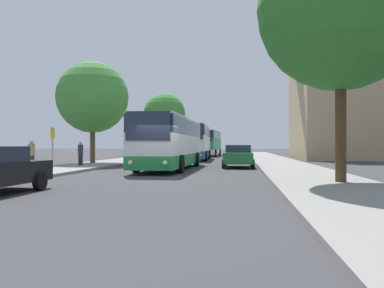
% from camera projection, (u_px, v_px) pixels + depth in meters
% --- Properties ---
extents(ground_plane, '(300.00, 300.00, 0.00)m').
position_uv_depth(ground_plane, '(163.00, 176.00, 18.58)').
color(ground_plane, '#38383A').
rests_on(ground_plane, ground).
extents(sidewalk_left, '(4.00, 120.00, 0.15)m').
position_uv_depth(sidewalk_left, '(31.00, 173.00, 19.47)').
color(sidewalk_left, gray).
rests_on(sidewalk_left, ground_plane).
extents(sidewalk_right, '(4.00, 120.00, 0.15)m').
position_uv_depth(sidewalk_right, '(308.00, 176.00, 17.69)').
color(sidewalk_right, gray).
rests_on(sidewalk_right, ground_plane).
extents(building_right_background, '(16.61, 13.41, 16.39)m').
position_uv_depth(building_right_background, '(373.00, 85.00, 41.53)').
color(building_right_background, tan).
rests_on(building_right_background, ground_plane).
extents(bus_front, '(2.89, 11.44, 3.22)m').
position_uv_depth(bus_front, '(170.00, 142.00, 23.85)').
color(bus_front, '#238942').
rests_on(bus_front, ground_plane).
extents(bus_middle, '(2.98, 11.12, 3.53)m').
position_uv_depth(bus_middle, '(196.00, 142.00, 38.89)').
color(bus_middle, '#2D519E').
rests_on(bus_middle, ground_plane).
extents(bus_rear, '(2.97, 12.08, 3.52)m').
position_uv_depth(bus_rear, '(209.00, 143.00, 53.57)').
color(bus_rear, silver).
rests_on(bus_rear, ground_plane).
extents(parked_car_right_near, '(2.10, 4.39, 1.54)m').
position_uv_depth(parked_car_right_near, '(238.00, 156.00, 25.70)').
color(parked_car_right_near, '#236B38').
rests_on(parked_car_right_near, ground_plane).
extents(bus_stop_sign, '(0.08, 0.45, 2.41)m').
position_uv_depth(bus_stop_sign, '(53.00, 143.00, 21.30)').
color(bus_stop_sign, gray).
rests_on(bus_stop_sign, sidewalk_left).
extents(pedestrian_waiting_near, '(0.36, 0.36, 1.63)m').
position_uv_depth(pedestrian_waiting_near, '(80.00, 153.00, 25.66)').
color(pedestrian_waiting_near, '#23232D').
rests_on(pedestrian_waiting_near, sidewalk_left).
extents(pedestrian_waiting_far, '(0.36, 0.36, 1.69)m').
position_uv_depth(pedestrian_waiting_far, '(32.00, 155.00, 20.54)').
color(pedestrian_waiting_far, '#23232D').
rests_on(pedestrian_waiting_far, sidewalk_left).
extents(tree_left_near, '(5.61, 5.61, 7.96)m').
position_uv_depth(tree_left_near, '(93.00, 97.00, 29.48)').
color(tree_left_near, brown).
rests_on(tree_left_near, sidewalk_left).
extents(tree_left_far, '(5.55, 5.55, 8.27)m').
position_uv_depth(tree_left_far, '(165.00, 114.00, 49.52)').
color(tree_left_far, '#47331E').
rests_on(tree_left_far, sidewalk_left).
extents(tree_right_near, '(6.22, 6.22, 9.65)m').
position_uv_depth(tree_right_near, '(341.00, 8.00, 14.03)').
color(tree_right_near, '#47331E').
rests_on(tree_right_near, sidewalk_right).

